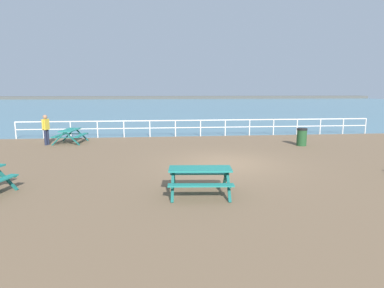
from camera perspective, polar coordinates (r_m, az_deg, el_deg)
The scene contains 8 objects.
ground_plane at distance 13.09m, azimuth 5.96°, elevation -3.93°, with size 30.00×24.00×0.20m, color brown.
sea_band at distance 65.31m, azimuth -3.61°, elevation 7.17°, with size 142.00×90.00×0.01m, color teal.
distant_shoreline at distance 108.26m, azimuth -4.56°, elevation 8.20°, with size 142.00×6.00×1.80m, color #4C4C47.
seaward_railing at distance 20.48m, azimuth 1.56°, elevation 3.48°, with size 23.07×0.07×1.08m.
picnic_table_near_right at distance 9.11m, azimuth 1.48°, elevation -5.54°, with size 1.93×1.68×0.80m.
picnic_table_far_left at distance 19.14m, azimuth -21.24°, elevation 1.90°, with size 1.67×1.91×0.80m.
visitor at distance 18.91m, azimuth -25.02°, elevation 2.68°, with size 0.33×0.50×1.66m.
litter_bin at distance 18.03m, azimuth 19.32°, elevation 1.23°, with size 0.55×0.55×0.95m.
Camera 1 is at (-2.65, -12.44, 3.00)m, focal length 29.35 mm.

